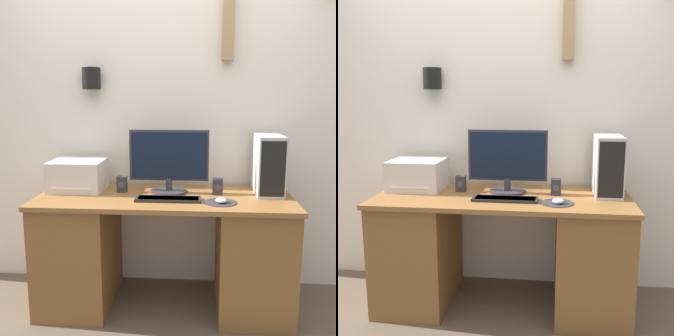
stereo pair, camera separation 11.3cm
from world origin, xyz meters
TOP-DOWN VIEW (x-y plane):
  - ground_plane at (0.00, 0.00)m, footprint 12.00×12.00m
  - wall_back at (0.01, 0.76)m, footprint 6.40×0.18m
  - desk at (0.00, 0.35)m, footprint 1.68×0.71m
  - monitor at (0.02, 0.44)m, footprint 0.54×0.24m
  - keyboard at (0.03, 0.22)m, footprint 0.42×0.13m
  - mousepad at (0.36, 0.20)m, footprint 0.21×0.21m
  - mouse at (0.36, 0.18)m, footprint 0.07×0.08m
  - computer_tower at (0.69, 0.48)m, footprint 0.17×0.39m
  - printer at (-0.62, 0.47)m, footprint 0.36×0.35m
  - speaker_left at (-0.30, 0.43)m, footprint 0.07×0.06m
  - speaker_right at (0.35, 0.40)m, footprint 0.07×0.06m

SIDE VIEW (x-z plane):
  - ground_plane at x=0.00m, z-range 0.00..0.00m
  - desk at x=0.00m, z-range 0.01..0.80m
  - mousepad at x=0.36m, z-range 0.78..0.79m
  - keyboard at x=0.03m, z-range 0.78..0.80m
  - mouse at x=0.36m, z-range 0.79..0.82m
  - speaker_left at x=-0.30m, z-range 0.78..0.89m
  - speaker_right at x=0.35m, z-range 0.78..0.89m
  - printer at x=-0.62m, z-range 0.78..0.99m
  - computer_tower at x=0.69m, z-range 0.78..1.18m
  - monitor at x=0.02m, z-range 0.79..1.22m
  - wall_back at x=0.01m, z-range -0.02..2.75m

